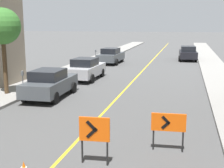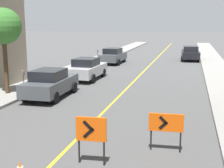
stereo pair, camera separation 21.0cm
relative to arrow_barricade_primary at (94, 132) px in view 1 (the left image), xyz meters
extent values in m
cube|color=gold|center=(-1.13, 20.49, -1.00)|extent=(0.12, 72.21, 0.01)
cube|color=gray|center=(-7.26, 20.49, -0.93)|extent=(2.41, 72.21, 0.15)
cube|color=gray|center=(5.00, 20.49, -0.93)|extent=(2.41, 72.21, 0.15)
cube|color=#EF560C|center=(0.00, 0.00, 0.07)|extent=(0.91, 0.13, 0.72)
cube|color=black|center=(-0.07, -0.04, 0.17)|extent=(0.35, 0.05, 0.34)
cube|color=black|center=(-0.07, -0.04, -0.03)|extent=(0.35, 0.05, 0.34)
cylinder|color=black|center=(-0.38, 0.00, -0.65)|extent=(0.06, 0.06, 0.72)
cylinder|color=black|center=(0.39, 0.00, -0.65)|extent=(0.06, 0.06, 0.72)
cube|color=#EF560C|center=(2.04, 1.49, -0.04)|extent=(1.11, 0.13, 0.59)
cube|color=black|center=(1.96, 1.45, 0.04)|extent=(0.29, 0.04, 0.29)
cube|color=black|center=(1.96, 1.45, -0.12)|extent=(0.29, 0.04, 0.29)
cylinder|color=black|center=(1.57, 1.49, -0.67)|extent=(0.06, 0.06, 0.67)
cylinder|color=black|center=(2.51, 1.49, -0.67)|extent=(0.06, 0.06, 0.67)
cube|color=#474C51|center=(-4.80, 7.51, -0.33)|extent=(1.90, 4.34, 0.72)
cube|color=black|center=(-4.80, 7.29, 0.31)|extent=(1.57, 1.97, 0.55)
cylinder|color=black|center=(-5.66, 8.84, -0.69)|extent=(0.23, 0.64, 0.64)
cylinder|color=black|center=(-3.95, 8.84, -0.69)|extent=(0.23, 0.64, 0.64)
cylinder|color=black|center=(-5.66, 6.18, -0.69)|extent=(0.23, 0.64, 0.64)
cylinder|color=black|center=(-3.95, 6.18, -0.69)|extent=(0.23, 0.64, 0.64)
cube|color=#B7B7BC|center=(-4.61, 13.27, -0.33)|extent=(1.92, 4.35, 0.72)
cube|color=black|center=(-4.61, 13.06, 0.31)|extent=(1.58, 1.98, 0.55)
cylinder|color=black|center=(-5.46, 14.60, -0.69)|extent=(0.24, 0.65, 0.64)
cylinder|color=black|center=(-3.75, 14.60, -0.69)|extent=(0.24, 0.65, 0.64)
cylinder|color=black|center=(-5.46, 11.94, -0.69)|extent=(0.24, 0.65, 0.64)
cylinder|color=black|center=(-3.75, 11.94, -0.69)|extent=(0.24, 0.65, 0.64)
cube|color=#474C51|center=(-4.93, 22.52, -0.33)|extent=(2.01, 4.38, 0.72)
cube|color=black|center=(-4.93, 22.30, 0.31)|extent=(1.62, 2.01, 0.55)
cylinder|color=black|center=(-5.79, 23.85, -0.69)|extent=(0.25, 0.65, 0.64)
cylinder|color=black|center=(-4.08, 23.85, -0.69)|extent=(0.25, 0.65, 0.64)
cylinder|color=black|center=(-5.79, 21.18, -0.69)|extent=(0.25, 0.65, 0.64)
cylinder|color=black|center=(-4.08, 21.18, -0.69)|extent=(0.25, 0.65, 0.64)
cube|color=black|center=(2.67, 27.21, -0.33)|extent=(2.04, 4.39, 0.72)
cube|color=black|center=(2.67, 27.00, 0.31)|extent=(1.64, 2.02, 0.55)
cylinder|color=black|center=(1.82, 28.54, -0.69)|extent=(0.26, 0.65, 0.64)
cylinder|color=black|center=(3.53, 28.54, -0.69)|extent=(0.26, 0.65, 0.64)
cylinder|color=black|center=(1.82, 25.88, -0.69)|extent=(0.26, 0.65, 0.64)
cylinder|color=black|center=(3.53, 25.88, -0.69)|extent=(0.26, 0.65, 0.64)
cylinder|color=#4C4C51|center=(-6.40, 7.37, -0.34)|extent=(0.05, 0.05, 1.05)
cube|color=#565B60|center=(-6.40, 7.37, 0.30)|extent=(0.12, 0.10, 0.22)
sphere|color=#565B60|center=(-6.40, 7.37, 0.41)|extent=(0.11, 0.11, 0.11)
cylinder|color=#4C4C51|center=(-6.40, 21.93, -0.34)|extent=(0.05, 0.05, 1.04)
cube|color=#565B60|center=(-6.40, 21.93, 0.29)|extent=(0.12, 0.10, 0.22)
sphere|color=#565B60|center=(-6.40, 21.93, 0.40)|extent=(0.11, 0.11, 0.11)
cylinder|color=#4C3823|center=(-7.38, 7.23, 0.65)|extent=(0.24, 0.24, 3.02)
sphere|color=#38752D|center=(-7.38, 7.23, 2.92)|extent=(2.01, 2.01, 2.01)
camera|label=1|loc=(2.49, -8.24, 3.11)|focal=50.00mm
camera|label=2|loc=(2.69, -8.19, 3.11)|focal=50.00mm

